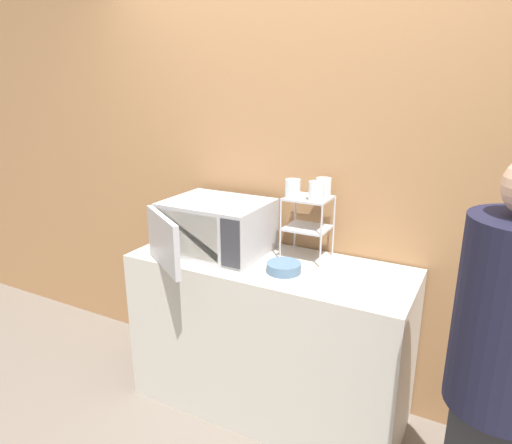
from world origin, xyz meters
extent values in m
plane|color=#6B6056|center=(0.00, 0.00, 0.00)|extent=(12.00, 12.00, 0.00)
cube|color=#9E7047|center=(0.00, 0.64, 1.30)|extent=(8.00, 0.06, 2.60)
cube|color=#B7B2A8|center=(0.00, 0.30, 0.45)|extent=(1.54, 0.60, 0.91)
cube|color=#ADADB2|center=(-0.35, 0.33, 1.05)|extent=(0.56, 0.44, 0.29)
cube|color=#B7B2A8|center=(-0.41, 0.11, 1.05)|extent=(0.40, 0.01, 0.25)
cube|color=#333338|center=(-0.13, 0.10, 1.05)|extent=(0.11, 0.01, 0.26)
cube|color=#ADADB2|center=(-0.45, -0.03, 1.05)|extent=(0.38, 0.27, 0.28)
cylinder|color=#B2B2B7|center=(0.04, 0.36, 1.08)|extent=(0.01, 0.01, 0.34)
cylinder|color=#B2B2B7|center=(0.27, 0.36, 1.08)|extent=(0.01, 0.01, 0.34)
cylinder|color=#B2B2B7|center=(0.04, 0.56, 1.08)|extent=(0.01, 0.01, 0.34)
cylinder|color=#B2B2B7|center=(0.27, 0.56, 1.08)|extent=(0.01, 0.01, 0.34)
cube|color=#B2B2B7|center=(0.15, 0.46, 1.08)|extent=(0.23, 0.20, 0.01)
cube|color=#B2B2B7|center=(0.15, 0.46, 1.25)|extent=(0.23, 0.20, 0.01)
cylinder|color=silver|center=(0.08, 0.40, 1.30)|extent=(0.08, 0.08, 0.10)
cylinder|color=silver|center=(0.21, 0.51, 1.30)|extent=(0.08, 0.08, 0.10)
cylinder|color=silver|center=(0.21, 0.41, 1.30)|extent=(0.08, 0.08, 0.10)
cylinder|color=slate|center=(0.13, 0.21, 0.91)|extent=(0.10, 0.10, 0.01)
cylinder|color=slate|center=(0.13, 0.21, 0.93)|extent=(0.18, 0.18, 0.05)
camera|label=1|loc=(1.02, -1.75, 1.84)|focal=32.00mm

